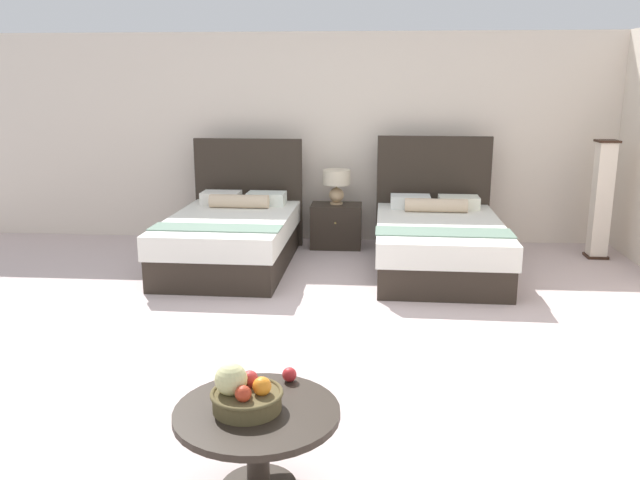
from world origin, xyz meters
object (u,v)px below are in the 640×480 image
Objects in this scene: bed_near_window at (232,236)px; fruit_bowl at (244,394)px; bed_near_corner at (438,241)px; table_lamp at (337,182)px; nightstand at (336,226)px; floor_lamp_corner at (601,200)px; loose_apple at (289,375)px; coffee_table at (257,428)px.

fruit_bowl is (0.90, -3.94, 0.19)m from bed_near_window.
bed_near_window is at bearing 102.92° from fruit_bowl.
bed_near_corner is 1.50m from table_lamp.
nightstand is (-1.11, 0.87, -0.05)m from bed_near_corner.
floor_lamp_corner is (2.95, -0.24, 0.40)m from nightstand.
nightstand is at bearing 90.07° from loose_apple.
table_lamp is at bearing 141.47° from bed_near_corner.
bed_near_corner is 2.66× the size of coffee_table.
bed_near_window is 27.65× the size of loose_apple.
nightstand is at bearing 39.11° from bed_near_window.
nightstand is 0.45× the size of floor_lamp_corner.
loose_apple is at bearing -89.93° from table_lamp.
table_lamp is 4.53m from loose_apple.
coffee_table is 0.60× the size of floor_lamp_corner.
bed_near_corner reaches higher than nightstand.
loose_apple is 0.06× the size of floor_lamp_corner.
loose_apple is (0.01, -4.52, -0.32)m from table_lamp.
loose_apple reaches higher than coffee_table.
bed_near_window is at bearing 103.72° from coffee_table.
table_lamp is (-1.11, 0.89, 0.48)m from bed_near_corner.
fruit_bowl is at bearing -178.53° from coffee_table.
bed_near_window is 0.98× the size of bed_near_corner.
fruit_bowl reaches higher than coffee_table.
nightstand is 4.50m from loose_apple.
bed_near_window reaches higher than fruit_bowl.
fruit_bowl reaches higher than loose_apple.
nightstand is at bearing 175.28° from floor_lamp_corner.
fruit_bowl is at bearing -119.58° from loose_apple.
bed_near_window is 4.04m from fruit_bowl.
bed_near_corner reaches higher than table_lamp.
nightstand reaches higher than loose_apple.
coffee_table is at bearing 1.47° from fruit_bowl.
fruit_bowl is at bearing -92.01° from nightstand.
nightstand is (1.07, 0.87, -0.06)m from bed_near_window.
bed_near_window is 1.47m from table_lamp.
loose_apple is (0.12, 0.31, 0.13)m from coffee_table.
floor_lamp_corner is (3.12, 4.56, 0.15)m from fruit_bowl.
bed_near_corner is at bearing 71.97° from fruit_bowl.
table_lamp is at bearing 87.99° from fruit_bowl.
floor_lamp_corner is (2.95, -0.26, -0.13)m from table_lamp.
nightstand is 0.75× the size of coffee_table.
floor_lamp_corner reaches higher than table_lamp.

